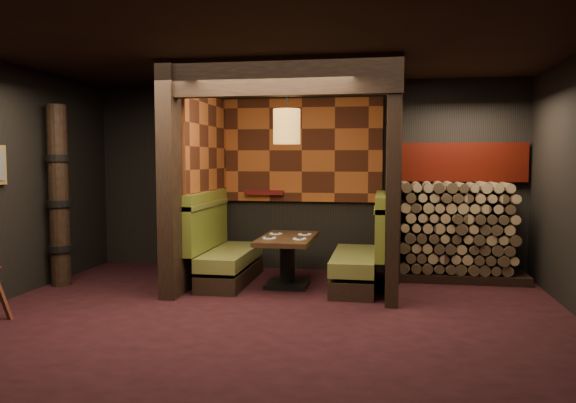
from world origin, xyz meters
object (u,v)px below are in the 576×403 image
(booth_bench_right, at_px, (362,257))
(totem_column, at_px, (59,197))
(pendant_lamp, at_px, (287,127))
(firewood_stack, at_px, (462,232))
(dining_table, at_px, (287,254))
(booth_bench_left, at_px, (223,253))

(booth_bench_right, height_order, totem_column, totem_column)
(pendant_lamp, bearing_deg, booth_bench_right, 9.24)
(totem_column, bearing_deg, firewood_stack, 13.19)
(dining_table, bearing_deg, totem_column, -171.65)
(pendant_lamp, relative_size, firewood_stack, 0.56)
(booth_bench_right, xyz_separation_m, firewood_stack, (1.35, 0.70, 0.28))
(booth_bench_right, xyz_separation_m, totem_column, (-3.98, -0.55, 0.79))
(booth_bench_left, relative_size, booth_bench_right, 1.00)
(booth_bench_left, distance_m, firewood_stack, 3.33)
(booth_bench_left, distance_m, dining_table, 0.92)
(booth_bench_right, bearing_deg, pendant_lamp, -170.76)
(dining_table, xyz_separation_m, totem_column, (-3.00, -0.44, 0.75))
(dining_table, relative_size, firewood_stack, 0.73)
(booth_bench_left, height_order, firewood_stack, firewood_stack)
(booth_bench_right, distance_m, dining_table, 0.99)
(booth_bench_right, relative_size, totem_column, 0.67)
(booth_bench_left, relative_size, dining_table, 1.26)
(booth_bench_left, xyz_separation_m, dining_table, (0.91, -0.11, 0.04))
(dining_table, distance_m, firewood_stack, 2.48)
(dining_table, bearing_deg, pendant_lamp, -90.00)
(dining_table, height_order, firewood_stack, firewood_stack)
(dining_table, bearing_deg, booth_bench_right, 6.38)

